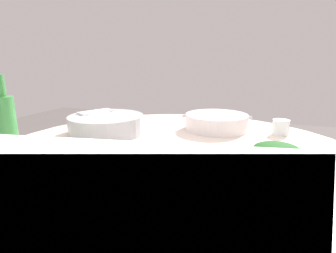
{
  "coord_description": "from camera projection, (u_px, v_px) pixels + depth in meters",
  "views": [
    {
      "loc": [
        -0.84,
        -0.29,
        1.05
      ],
      "look_at": [
        0.11,
        0.07,
        0.8
      ],
      "focal_mm": 29.41,
      "sensor_mm": 36.0,
      "label": 1
    }
  ],
  "objects": [
    {
      "name": "dish_stirfry",
      "position": [
        168.0,
        212.0,
        0.53
      ],
      "size": [
        0.22,
        0.22,
        0.04
      ],
      "color": "silver",
      "rests_on": "round_dining_table"
    },
    {
      "name": "tea_cup_far",
      "position": [
        60.0,
        197.0,
        0.56
      ],
      "size": [
        0.08,
        0.08,
        0.07
      ],
      "primitive_type": "cylinder",
      "color": "#395B89",
      "rests_on": "round_dining_table"
    },
    {
      "name": "soup_bowl",
      "position": [
        216.0,
        122.0,
        1.21
      ],
      "size": [
        0.27,
        0.3,
        0.07
      ],
      "color": "white",
      "rests_on": "round_dining_table"
    },
    {
      "name": "dish_noodles",
      "position": [
        2.0,
        179.0,
        0.68
      ],
      "size": [
        0.25,
        0.25,
        0.04
      ],
      "color": "silver",
      "rests_on": "round_dining_table"
    },
    {
      "name": "green_bottle",
      "position": [
        5.0,
        125.0,
        0.86
      ],
      "size": [
        0.07,
        0.07,
        0.26
      ],
      "color": "#3B8E43",
      "rests_on": "round_dining_table"
    },
    {
      "name": "dish_greens",
      "position": [
        277.0,
        153.0,
        0.85
      ],
      "size": [
        0.22,
        0.22,
        0.05
      ],
      "color": "silver",
      "rests_on": "round_dining_table"
    },
    {
      "name": "rice_bowl",
      "position": [
        106.0,
        124.0,
        1.15
      ],
      "size": [
        0.31,
        0.31,
        0.08
      ],
      "color": "#B2B5BA",
      "rests_on": "round_dining_table"
    },
    {
      "name": "tea_cup_near",
      "position": [
        281.0,
        127.0,
        1.13
      ],
      "size": [
        0.07,
        0.07,
        0.06
      ],
      "primitive_type": "cylinder",
      "color": "white",
      "rests_on": "round_dining_table"
    },
    {
      "name": "round_dining_table",
      "position": [
        174.0,
        172.0,
        0.96
      ],
      "size": [
        1.28,
        1.28,
        0.74
      ],
      "color": "#99999E",
      "rests_on": "ground"
    }
  ]
}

